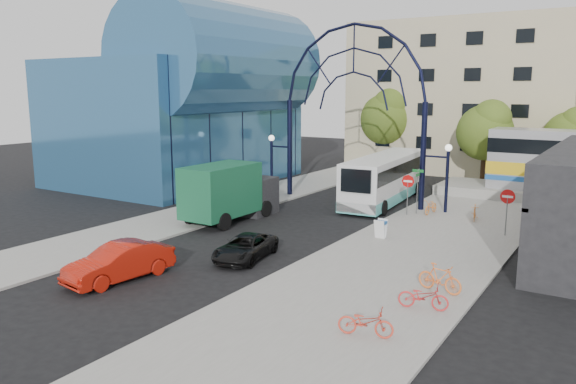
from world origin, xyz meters
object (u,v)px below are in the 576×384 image
Objects in this scene: sandwich_board at (381,226)px; street_name_sign at (418,182)px; gateway_arch at (353,77)px; city_bus at (386,178)px; bike_near_a at (431,207)px; bike_far_c at (423,297)px; green_truck at (230,192)px; bike_far_b at (440,278)px; do_not_enter_sign at (507,201)px; black_suv at (245,247)px; stop_sign at (408,185)px; bike_far_a at (366,322)px; tree_north_c at (572,135)px; tree_north_a at (487,129)px; bike_near_b at (475,213)px; tree_north_b at (388,116)px; red_sedan at (119,262)px.

street_name_sign is at bearing 93.46° from sandwich_board.
city_bus is at bearing 43.34° from gateway_arch.
bike_near_a is 0.97× the size of bike_far_c.
green_truck is 15.50m from bike_far_b.
bike_near_a is 16.01m from bike_far_c.
black_suv is at bearing -131.98° from do_not_enter_sign.
gateway_arch is at bearing 157.37° from stop_sign.
black_suv reaches higher than bike_far_a.
tree_north_c is 3.70× the size of bike_far_c.
city_bus is 6.80× the size of bike_far_c.
sandwich_board is 0.08× the size of city_bus.
bike_far_b is 2.00m from bike_far_c.
tree_north_a is 31.71m from bike_far_a.
tree_north_a is 26.80m from bike_far_b.
street_name_sign is at bearing 7.75° from bike_far_c.
bike_near_b is at bearing 129.98° from do_not_enter_sign.
tree_north_a is 10.79m from tree_north_b.
tree_north_b is at bearing 11.85° from bike_far_c.
stop_sign is at bearing 79.36° from red_sedan.
do_not_enter_sign is at bearing -36.59° from city_bus.
bike_near_a is (9.76, 7.72, -1.16)m from green_truck.
stop_sign is 12.94m from black_suv.
do_not_enter_sign is 0.54× the size of red_sedan.
bike_far_a is 3.21m from bike_far_c.
tree_north_a is (1.32, 13.93, 2.61)m from stop_sign.
bike_far_b is at bearing -53.19° from gateway_arch.
tree_north_a is at bearing -161.56° from tree_north_c.
city_bus is 2.97× the size of black_suv.
tree_north_c is 28.39m from bike_far_b.
stop_sign is 0.36× the size of green_truck.
bike_far_b is (-1.50, -28.12, -3.61)m from tree_north_c.
bike_near_b is at bearing -10.47° from bike_far_a.
gateway_arch is at bearing 124.91° from sandwich_board.
black_suv is at bearing -47.29° from green_truck.
green_truck is (-9.40, -0.59, 0.98)m from sandwich_board.
stop_sign reaches higher than bike_near_a.
bike_far_a is at bearing -73.70° from city_bus.
do_not_enter_sign is 0.36× the size of green_truck.
green_truck is (0.08, -24.54, -3.54)m from tree_north_b.
bike_far_a is (4.25, -11.28, -0.16)m from sandwich_board.
gateway_arch is 18.95m from tree_north_c.
gateway_arch is 10.01m from bike_near_a.
do_not_enter_sign is 1.36× the size of bike_far_b.
tree_north_c is at bearing 60.07° from black_suv.
sandwich_board is 0.56× the size of bike_far_c.
bike_near_b is at bearing -102.61° from tree_north_c.
tree_north_c reaches higher than red_sedan.
do_not_enter_sign reaches higher than bike_far_b.
tree_north_c is 0.95× the size of green_truck.
gateway_arch is at bearing 94.74° from red_sedan.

